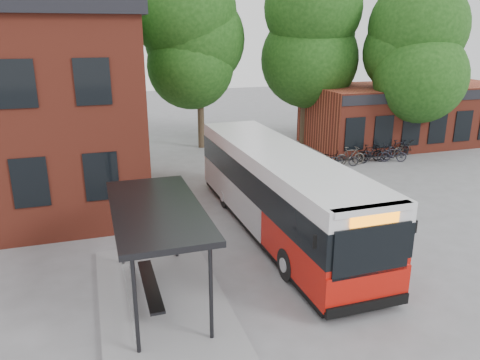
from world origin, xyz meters
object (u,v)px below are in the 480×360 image
object	(u,v)px
bus_shelter	(159,254)
bicycle_6	(377,153)
bicycle_extra_0	(404,148)
bicycle_1	(350,156)
city_bus	(278,192)
bicycle_2	(344,159)
bicycle_4	(373,155)
bicycle_7	(398,148)
bicycle_0	(330,157)
bicycle_3	(370,153)
bicycle_5	(393,154)

from	to	relation	value
bus_shelter	bicycle_6	bearing A→B (deg)	37.67
bicycle_extra_0	bicycle_1	bearing A→B (deg)	85.56
bicycle_1	bicycle_6	xyz separation A→B (m)	(2.07, 0.43, -0.06)
bicycle_1	city_bus	bearing A→B (deg)	136.39
bus_shelter	bicycle_1	distance (m)	16.77
bicycle_2	bicycle_6	world-z (taller)	bicycle_6
bicycle_4	bicycle_7	xyz separation A→B (m)	(2.29, 0.70, 0.07)
city_bus	bicycle_2	xyz separation A→B (m)	(7.14, 7.32, -1.15)
bicycle_6	bicycle_0	bearing A→B (deg)	99.20
bicycle_2	bus_shelter	bearing A→B (deg)	147.47
bicycle_1	bicycle_3	size ratio (longest dim) A/B	1.07
bicycle_1	bicycle_7	xyz separation A→B (m)	(3.87, 0.83, -0.01)
bicycle_1	bicycle_7	bearing A→B (deg)	-75.80
bus_shelter	city_bus	world-z (taller)	city_bus
bicycle_0	bicycle_extra_0	size ratio (longest dim) A/B	0.86
city_bus	bicycle_4	xyz separation A→B (m)	(9.19, 7.53, -1.12)
city_bus	bicycle_3	distance (m)	12.08
bicycle_0	bicycle_extra_0	xyz separation A→B (m)	(5.35, 0.37, 0.07)
bicycle_6	bicycle_4	bearing A→B (deg)	132.99
bicycle_0	bicycle_1	size ratio (longest dim) A/B	0.87
city_bus	bicycle_0	world-z (taller)	city_bus
bicycle_6	bicycle_7	bearing A→B (deg)	-66.84
bicycle_3	city_bus	bearing A→B (deg)	135.14
city_bus	bicycle_0	xyz separation A→B (m)	(6.57, 7.92, -1.17)
bicycle_0	bicycle_3	bearing A→B (deg)	-68.83
bicycle_4	bicycle_5	size ratio (longest dim) A/B	1.15
bicycle_3	bicycle_4	distance (m)	0.28
bicycle_2	bicycle_5	bearing A→B (deg)	-75.34
bicycle_0	bicycle_7	bearing A→B (deg)	-62.63
bus_shelter	bicycle_1	size ratio (longest dim) A/B	3.76
bicycle_7	bus_shelter	bearing A→B (deg)	118.02
bicycle_4	bicycle_5	xyz separation A→B (m)	(1.26, -0.27, -0.00)
bicycle_5	bicycle_7	size ratio (longest dim) A/B	0.87
bicycle_2	bicycle_extra_0	size ratio (longest dim) A/B	0.92
bicycle_3	bicycle_6	xyz separation A→B (m)	(0.51, 0.03, -0.02)
city_bus	bicycle_0	distance (m)	10.36
bicycle_extra_0	bicycle_4	bearing A→B (deg)	89.51
bicycle_5	bicycle_6	world-z (taller)	bicycle_6
bicycle_1	bicycle_4	world-z (taller)	bicycle_1
bicycle_5	bicycle_7	world-z (taller)	bicycle_7
bicycle_3	bicycle_1	bearing A→B (deg)	109.16
bus_shelter	bicycle_2	xyz separation A→B (m)	(12.21, 10.88, -0.99)
bicycle_6	bicycle_7	distance (m)	1.84
bicycle_6	city_bus	bearing A→B (deg)	139.87
bicycle_6	bicycle_extra_0	distance (m)	2.29
bicycle_2	bicycle_3	world-z (taller)	bicycle_3
bicycle_1	bicycle_4	distance (m)	1.59
bus_shelter	city_bus	size ratio (longest dim) A/B	0.56
bicycle_1	bicycle_6	size ratio (longest dim) A/B	0.98
bicycle_extra_0	city_bus	bearing A→B (deg)	108.67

